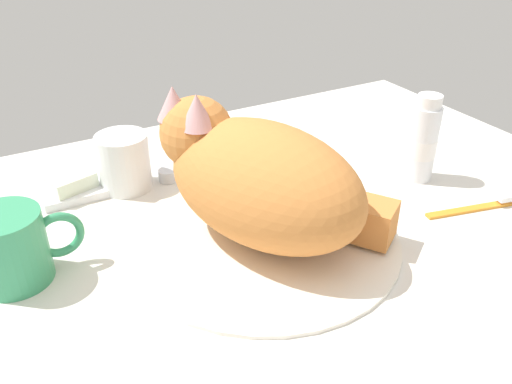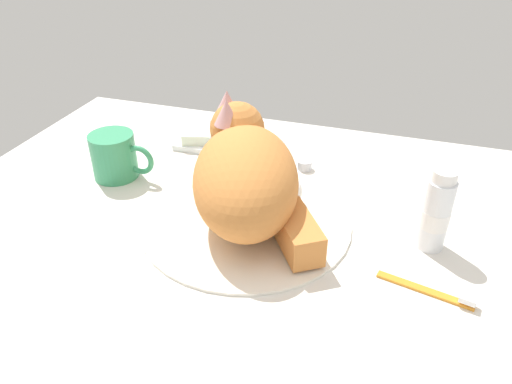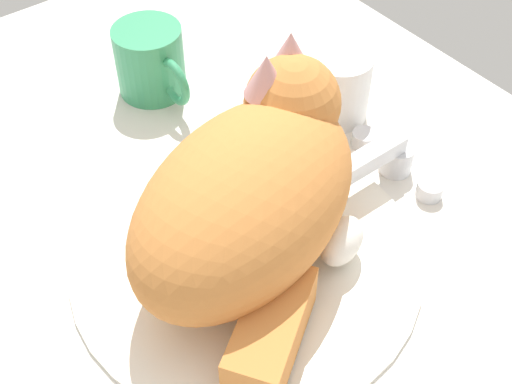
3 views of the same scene
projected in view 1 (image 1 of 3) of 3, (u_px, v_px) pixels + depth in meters
ground_plane at (264, 250)px, 68.49cm from camera, size 110.00×82.50×3.00cm
sink_basin at (264, 237)px, 67.48cm from camera, size 34.17×34.17×0.99cm
faucet at (201, 163)px, 81.09cm from camera, size 12.81×10.02×5.32cm
cat at (258, 177)px, 64.16cm from camera, size 26.86×30.68×17.26cm
coffee_mug at (12, 248)px, 59.13cm from camera, size 12.37×8.27×8.57cm
rinse_cup at (124, 162)px, 77.37cm from camera, size 7.48×7.48×8.31cm
soap_dish at (73, 192)px, 76.98cm from camera, size 9.00×6.40×1.20cm
soap_bar at (71, 182)px, 76.13cm from camera, size 7.09×5.76×2.16cm
toothpaste_bottle at (423, 141)px, 78.78cm from camera, size 4.20×4.20×13.25cm
toothbrush at (476, 206)px, 73.72cm from camera, size 13.15×4.19×1.60cm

